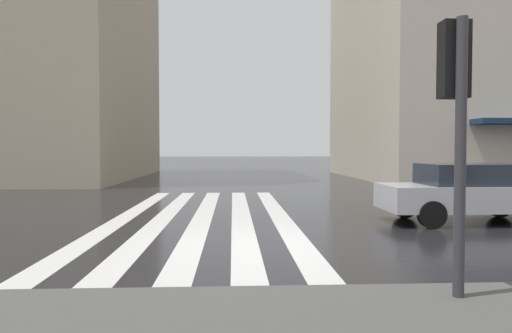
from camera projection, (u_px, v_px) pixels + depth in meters
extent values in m
plane|color=black|center=(262.00, 246.00, 8.53)|extent=(220.00, 220.00, 0.00)
cube|color=silver|center=(279.00, 215.00, 12.56)|extent=(13.00, 0.50, 0.01)
cube|color=silver|center=(241.00, 215.00, 12.51)|extent=(13.00, 0.50, 0.01)
cube|color=silver|center=(204.00, 215.00, 12.46)|extent=(13.00, 0.50, 0.01)
cube|color=silver|center=(166.00, 216.00, 12.41)|extent=(13.00, 0.50, 0.01)
cube|color=silver|center=(127.00, 216.00, 12.36)|extent=(13.00, 0.50, 0.01)
cylinder|color=#333338|center=(460.00, 158.00, 5.06)|extent=(0.12, 0.12, 3.02)
cube|color=black|center=(454.00, 60.00, 5.20)|extent=(0.22, 0.30, 0.85)
sphere|color=red|center=(449.00, 37.00, 5.31)|extent=(0.17, 0.17, 0.17)
sphere|color=orange|center=(449.00, 62.00, 5.32)|extent=(0.17, 0.17, 0.17)
sphere|color=green|center=(449.00, 87.00, 5.33)|extent=(0.17, 0.17, 0.17)
cube|color=#B7B7BC|center=(469.00, 197.00, 11.25)|extent=(1.75, 4.10, 0.60)
cube|color=#232833|center=(475.00, 174.00, 11.24)|extent=(1.54, 2.46, 0.50)
cylinder|color=black|center=(432.00, 215.00, 10.38)|extent=(0.20, 0.62, 0.62)
cylinder|color=black|center=(405.00, 206.00, 12.03)|extent=(0.20, 0.62, 0.62)
cylinder|color=black|center=(500.00, 205.00, 12.15)|extent=(0.20, 0.62, 0.62)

